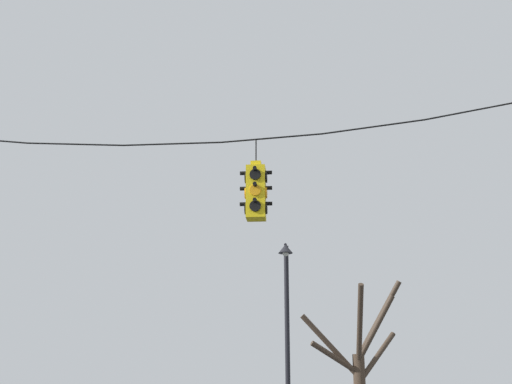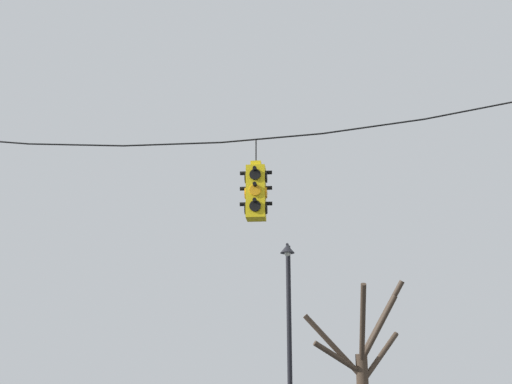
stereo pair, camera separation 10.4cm
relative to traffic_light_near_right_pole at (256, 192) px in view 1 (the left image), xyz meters
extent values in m
cylinder|color=black|center=(-3.42, 0.00, 1.03)|extent=(1.86, 0.03, 0.14)
cylinder|color=black|center=(-1.57, 0.00, 0.98)|extent=(1.86, 0.03, 0.03)
cylinder|color=black|center=(0.29, 0.00, 1.03)|extent=(1.86, 0.03, 0.14)
cylinder|color=black|center=(2.14, 0.00, 1.19)|extent=(1.86, 0.03, 0.24)
cylinder|color=black|center=(4.00, 0.00, 1.45)|extent=(1.86, 0.03, 0.35)
cube|color=yellow|center=(0.00, 0.00, -0.02)|extent=(0.34, 0.34, 0.97)
cube|color=yellow|center=(0.00, 0.00, 0.52)|extent=(0.19, 0.19, 0.10)
cylinder|color=black|center=(0.00, 0.00, 0.78)|extent=(0.02, 0.02, 0.44)
cylinder|color=black|center=(0.00, -0.18, 0.27)|extent=(0.20, 0.03, 0.20)
cylinder|color=black|center=(0.00, -0.23, 0.36)|extent=(0.07, 0.12, 0.07)
cylinder|color=orange|center=(0.00, -0.18, -0.02)|extent=(0.20, 0.03, 0.20)
cylinder|color=black|center=(0.00, -0.23, 0.07)|extent=(0.07, 0.12, 0.07)
cylinder|color=black|center=(0.00, -0.18, -0.31)|extent=(0.20, 0.03, 0.20)
cylinder|color=black|center=(0.00, -0.23, -0.22)|extent=(0.07, 0.12, 0.07)
cylinder|color=black|center=(0.00, 0.19, 0.27)|extent=(0.20, 0.03, 0.20)
cylinder|color=black|center=(0.00, 0.23, 0.36)|extent=(0.07, 0.12, 0.07)
cylinder|color=orange|center=(0.00, 0.19, -0.02)|extent=(0.20, 0.03, 0.20)
cylinder|color=black|center=(0.00, 0.23, 0.07)|extent=(0.07, 0.12, 0.07)
cylinder|color=black|center=(0.00, 0.19, -0.31)|extent=(0.20, 0.03, 0.20)
cylinder|color=black|center=(0.00, 0.23, -0.22)|extent=(0.07, 0.12, 0.07)
cylinder|color=black|center=(-0.18, 0.00, 0.27)|extent=(0.03, 0.20, 0.20)
cylinder|color=black|center=(-0.23, 0.00, 0.36)|extent=(0.12, 0.07, 0.07)
cylinder|color=orange|center=(-0.18, 0.00, -0.02)|extent=(0.03, 0.20, 0.20)
cylinder|color=black|center=(-0.23, 0.00, 0.07)|extent=(0.12, 0.07, 0.07)
cylinder|color=black|center=(-0.18, 0.00, -0.31)|extent=(0.03, 0.20, 0.20)
cylinder|color=black|center=(-0.23, 0.00, -0.22)|extent=(0.12, 0.07, 0.07)
cylinder|color=black|center=(0.19, 0.00, 0.27)|extent=(0.03, 0.20, 0.20)
cylinder|color=black|center=(0.23, 0.00, 0.36)|extent=(0.12, 0.07, 0.07)
cylinder|color=orange|center=(0.19, 0.00, -0.02)|extent=(0.03, 0.20, 0.20)
cylinder|color=black|center=(0.23, 0.00, 0.07)|extent=(0.12, 0.07, 0.07)
cylinder|color=black|center=(0.19, 0.00, -0.31)|extent=(0.03, 0.20, 0.20)
cylinder|color=black|center=(0.23, 0.00, -0.22)|extent=(0.12, 0.07, 0.07)
cylinder|color=black|center=(0.34, 5.22, -2.52)|extent=(0.12, 0.12, 5.33)
cylinder|color=black|center=(0.34, 5.02, 0.10)|extent=(0.07, 0.40, 0.07)
cone|color=#232328|center=(0.34, 4.82, -0.01)|extent=(0.36, 0.36, 0.22)
sphere|color=silver|center=(0.34, 4.82, -0.12)|extent=(0.16, 0.16, 0.16)
cylinder|color=#423326|center=(1.64, 8.95, -2.48)|extent=(1.53, 0.73, 1.00)
cylinder|color=#423326|center=(1.51, 9.01, -2.13)|extent=(1.82, 0.61, 1.91)
cylinder|color=#423326|center=(2.37, 8.40, -1.57)|extent=(0.22, 1.78, 2.25)
cylinder|color=#423326|center=(2.92, 9.56, -2.43)|extent=(1.35, 0.86, 1.57)
cylinder|color=#423326|center=(2.88, 9.02, -1.61)|extent=(1.26, 0.61, 1.97)
cylinder|color=#423326|center=(3.00, 9.03, -1.34)|extent=(1.49, 0.58, 2.31)
camera|label=1|loc=(0.91, -10.94, -3.40)|focal=45.00mm
camera|label=2|loc=(1.01, -10.93, -3.40)|focal=45.00mm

